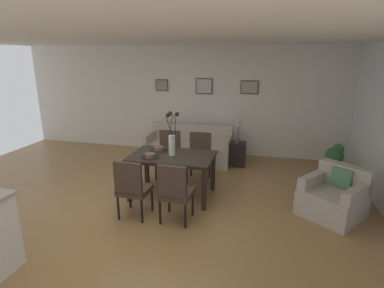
{
  "coord_description": "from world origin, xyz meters",
  "views": [
    {
      "loc": [
        1.78,
        -4.08,
        2.37
      ],
      "look_at": [
        0.57,
        0.73,
        0.92
      ],
      "focal_mm": 28.64,
      "sensor_mm": 36.0,
      "label": 1
    }
  ],
  "objects": [
    {
      "name": "ground_plane",
      "position": [
        0.0,
        0.0,
        0.0
      ],
      "size": [
        9.0,
        9.0,
        0.0
      ],
      "primitive_type": "plane",
      "color": "olive"
    },
    {
      "name": "sofa",
      "position": [
        0.06,
        2.49,
        0.28
      ],
      "size": [
        1.93,
        0.84,
        0.8
      ],
      "color": "#B2A899",
      "rests_on": "ground"
    },
    {
      "name": "centerpiece_vase",
      "position": [
        0.26,
        0.61,
        1.02
      ],
      "size": [
        0.21,
        0.23,
        0.73
      ],
      "color": "silver",
      "rests_on": "dining_table"
    },
    {
      "name": "dining_table",
      "position": [
        0.26,
        0.61,
        0.65
      ],
      "size": [
        1.4,
        0.91,
        0.74
      ],
      "color": "black",
      "rests_on": "ground"
    },
    {
      "name": "framed_picture_right",
      "position": [
        1.33,
        3.18,
        1.65
      ],
      "size": [
        0.41,
        0.03,
        0.31
      ],
      "color": "#473828"
    },
    {
      "name": "dining_chair_far_right",
      "position": [
        0.54,
        1.44,
        0.51
      ],
      "size": [
        0.46,
        0.46,
        0.92
      ],
      "color": "#3D2D23",
      "rests_on": "ground"
    },
    {
      "name": "side_table",
      "position": [
        1.18,
        2.42,
        0.26
      ],
      "size": [
        0.36,
        0.36,
        0.52
      ],
      "primitive_type": "cube",
      "color": "black",
      "rests_on": "ground"
    },
    {
      "name": "bowl_near_left",
      "position": [
        -0.06,
        0.41,
        0.78
      ],
      "size": [
        0.17,
        0.17,
        0.07
      ],
      "color": "brown",
      "rests_on": "dining_table"
    },
    {
      "name": "bowl_near_right",
      "position": [
        -0.06,
        0.81,
        0.78
      ],
      "size": [
        0.17,
        0.17,
        0.07
      ],
      "color": "brown",
      "rests_on": "dining_table"
    },
    {
      "name": "placemat_near_left",
      "position": [
        -0.06,
        0.41,
        0.74
      ],
      "size": [
        0.32,
        0.32,
        0.01
      ],
      "primitive_type": "cylinder",
      "color": "black",
      "rests_on": "dining_table"
    },
    {
      "name": "placemat_near_right",
      "position": [
        -0.06,
        0.81,
        0.74
      ],
      "size": [
        0.32,
        0.32,
        0.01
      ],
      "primitive_type": "cylinder",
      "color": "black",
      "rests_on": "dining_table"
    },
    {
      "name": "dining_chair_far_left",
      "position": [
        0.57,
        -0.25,
        0.51
      ],
      "size": [
        0.45,
        0.45,
        0.92
      ],
      "color": "#3D2D23",
      "rests_on": "ground"
    },
    {
      "name": "dining_chair_near_left",
      "position": [
        -0.08,
        -0.27,
        0.51
      ],
      "size": [
        0.45,
        0.45,
        0.92
      ],
      "color": "#3D2D23",
      "rests_on": "ground"
    },
    {
      "name": "potted_plant",
      "position": [
        3.16,
        2.32,
        0.37
      ],
      "size": [
        0.36,
        0.36,
        0.67
      ],
      "color": "brown",
      "rests_on": "ground"
    },
    {
      "name": "table_lamp",
      "position": [
        1.18,
        2.42,
        0.89
      ],
      "size": [
        0.22,
        0.22,
        0.51
      ],
      "color": "#4C4C51",
      "rests_on": "side_table"
    },
    {
      "name": "back_wall_panel",
      "position": [
        0.0,
        3.25,
        1.3
      ],
      "size": [
        9.0,
        0.1,
        2.6
      ],
      "primitive_type": "cube",
      "color": "silver",
      "rests_on": "ground"
    },
    {
      "name": "ceiling_panel",
      "position": [
        0.0,
        0.4,
        2.64
      ],
      "size": [
        9.0,
        7.2,
        0.08
      ],
      "primitive_type": "cube",
      "color": "white"
    },
    {
      "name": "framed_picture_left",
      "position": [
        -0.81,
        3.18,
        1.65
      ],
      "size": [
        0.32,
        0.03,
        0.28
      ],
      "color": "#473828"
    },
    {
      "name": "armchair",
      "position": [
        2.85,
        0.56,
        0.29
      ],
      "size": [
        1.12,
        1.12,
        0.75
      ],
      "color": "#ADA399",
      "rests_on": "ground"
    },
    {
      "name": "framed_picture_center",
      "position": [
        0.26,
        3.18,
        1.65
      ],
      "size": [
        0.41,
        0.03,
        0.38
      ],
      "color": "#473828"
    },
    {
      "name": "dining_chair_near_right",
      "position": [
        -0.08,
        1.45,
        0.51
      ],
      "size": [
        0.46,
        0.46,
        0.92
      ],
      "color": "#3D2D23",
      "rests_on": "ground"
    }
  ]
}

